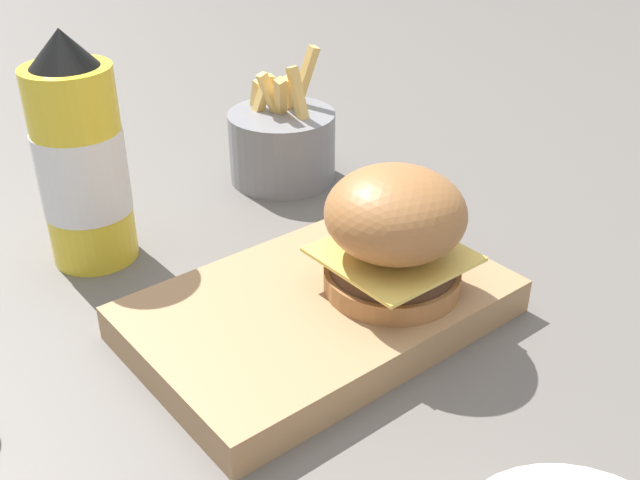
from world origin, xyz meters
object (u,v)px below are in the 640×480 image
at_px(burger, 394,231).
at_px(ketchup_bottle, 81,161).
at_px(serving_board, 320,309).
at_px(fries_basket, 282,144).

height_order(burger, ketchup_bottle, ketchup_bottle).
relative_size(burger, ketchup_bottle, 0.52).
xyz_separation_m(serving_board, burger, (0.05, -0.03, 0.07)).
height_order(serving_board, fries_basket, fries_basket).
xyz_separation_m(serving_board, ketchup_bottle, (-0.10, 0.22, 0.08)).
relative_size(serving_board, fries_basket, 2.04).
height_order(serving_board, burger, burger).
bearing_deg(burger, serving_board, 150.75).
height_order(serving_board, ketchup_bottle, ketchup_bottle).
distance_m(burger, ketchup_bottle, 0.29).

